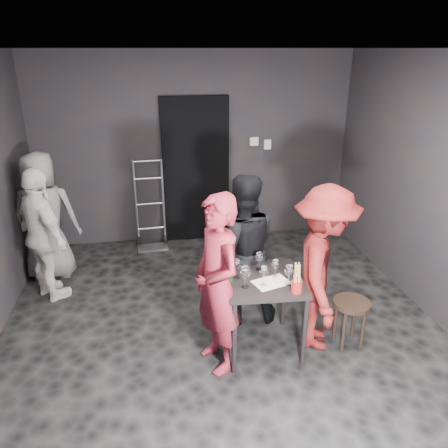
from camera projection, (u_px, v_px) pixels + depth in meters
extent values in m
cube|color=black|center=(223.00, 332.00, 4.47)|extent=(4.50, 5.00, 0.02)
cube|color=silver|center=(223.00, 48.00, 3.46)|extent=(4.50, 5.00, 0.02)
cube|color=black|center=(195.00, 149.00, 6.25)|extent=(4.50, 0.04, 2.70)
cube|color=black|center=(329.00, 427.00, 1.68)|extent=(4.50, 0.04, 2.70)
cube|color=black|center=(448.00, 195.00, 4.30)|extent=(0.04, 5.00, 2.70)
cube|color=black|center=(196.00, 171.00, 6.31)|extent=(0.95, 0.10, 2.10)
cube|color=#B7B7B2|center=(254.00, 141.00, 6.30)|extent=(0.12, 0.06, 0.12)
cube|color=#B7B7B2|center=(267.00, 144.00, 6.34)|extent=(0.10, 0.06, 0.14)
cylinder|color=#B2B2B7|center=(136.00, 205.00, 6.18)|extent=(0.03, 0.03, 1.28)
cylinder|color=#B2B2B7|center=(164.00, 203.00, 6.24)|extent=(0.03, 0.03, 1.28)
cube|color=#B2B2B7|center=(153.00, 247.00, 6.32)|extent=(0.43, 0.24, 0.03)
cylinder|color=black|center=(139.00, 240.00, 6.42)|extent=(0.04, 0.16, 0.16)
cylinder|color=black|center=(165.00, 238.00, 6.47)|extent=(0.04, 0.16, 0.16)
cube|color=black|center=(262.00, 280.00, 3.99)|extent=(0.72, 0.72, 0.04)
cylinder|color=black|center=(234.00, 339.00, 3.79)|extent=(0.04, 0.04, 0.71)
cylinder|color=black|center=(305.00, 332.00, 3.89)|extent=(0.04, 0.04, 0.71)
cylinder|color=black|center=(222.00, 300.00, 4.37)|extent=(0.04, 0.04, 0.71)
cylinder|color=black|center=(284.00, 294.00, 4.47)|extent=(0.04, 0.04, 0.71)
cylinder|color=black|center=(352.00, 303.00, 4.14)|extent=(0.36, 0.36, 0.04)
cylinder|color=black|center=(354.00, 318.00, 4.34)|extent=(0.04, 0.04, 0.41)
cylinder|color=black|center=(336.00, 320.00, 4.31)|extent=(0.04, 0.04, 0.41)
cylinder|color=black|center=(344.00, 332.00, 4.13)|extent=(0.04, 0.04, 0.41)
cylinder|color=black|center=(363.00, 330.00, 4.16)|extent=(0.04, 0.04, 0.41)
imported|color=maroon|center=(217.00, 277.00, 3.71)|extent=(0.61, 0.75, 1.78)
imported|color=black|center=(242.00, 246.00, 4.43)|extent=(0.84, 0.49, 1.68)
imported|color=maroon|center=(324.00, 264.00, 4.01)|extent=(0.84, 1.21, 1.72)
imported|color=white|center=(43.00, 234.00, 4.82)|extent=(0.92, 1.00, 1.58)
imported|color=slate|center=(44.00, 213.00, 5.27)|extent=(0.85, 0.48, 1.71)
cube|color=white|center=(271.00, 282.00, 3.91)|extent=(0.37, 0.30, 0.00)
cylinder|color=black|center=(229.00, 271.00, 3.90)|extent=(0.07, 0.07, 0.21)
cylinder|color=black|center=(229.00, 256.00, 3.84)|extent=(0.03, 0.03, 0.08)
cylinder|color=white|center=(229.00, 270.00, 3.89)|extent=(0.07, 0.07, 0.07)
cylinder|color=maroon|center=(297.00, 286.00, 3.74)|extent=(0.09, 0.09, 0.11)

